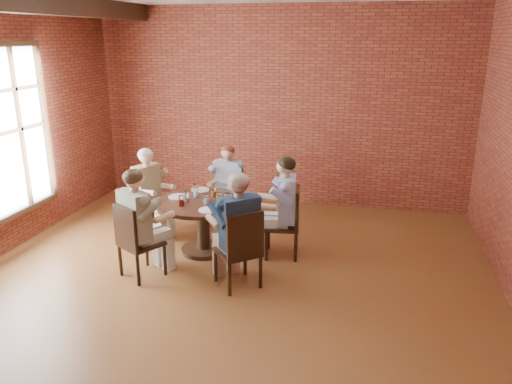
% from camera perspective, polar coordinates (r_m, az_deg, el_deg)
% --- Properties ---
extents(floor, '(7.00, 7.00, 0.00)m').
position_cam_1_polar(floor, '(6.02, -4.07, -11.32)').
color(floor, brown).
rests_on(floor, ground).
extents(wall_back, '(7.00, 0.00, 7.00)m').
position_cam_1_polar(wall_back, '(8.76, 2.65, 9.62)').
color(wall_back, brown).
rests_on(wall_back, ground).
extents(ceiling_beam, '(0.22, 6.90, 0.26)m').
position_cam_1_polar(ceiling_beam, '(6.48, -27.19, 18.98)').
color(ceiling_beam, black).
rests_on(ceiling_beam, ceiling).
extents(dining_table, '(1.25, 1.25, 0.75)m').
position_cam_1_polar(dining_table, '(6.88, -6.13, -2.76)').
color(dining_table, black).
rests_on(dining_table, floor).
extents(chair_a, '(0.51, 0.51, 0.97)m').
position_cam_1_polar(chair_a, '(6.74, 3.77, -3.19)').
color(chair_a, black).
rests_on(chair_a, floor).
extents(diner_a, '(0.76, 0.65, 1.39)m').
position_cam_1_polar(diner_a, '(6.69, 3.00, -1.79)').
color(diner_a, '#395795').
rests_on(diner_a, floor).
extents(chair_b, '(0.42, 0.42, 0.91)m').
position_cam_1_polar(chair_b, '(7.90, -3.08, -0.23)').
color(chair_b, black).
rests_on(chair_b, floor).
extents(diner_b, '(0.52, 0.63, 1.29)m').
position_cam_1_polar(diner_b, '(7.78, -3.29, 0.63)').
color(diner_b, '#9AA8C4').
rests_on(diner_b, floor).
extents(chair_c, '(0.56, 0.56, 0.93)m').
position_cam_1_polar(chair_c, '(7.68, -12.37, -1.06)').
color(chair_c, black).
rests_on(chair_c, floor).
extents(diner_c, '(0.80, 0.74, 1.32)m').
position_cam_1_polar(diner_c, '(7.58, -12.03, -0.07)').
color(diner_c, brown).
rests_on(diner_c, floor).
extents(chair_d, '(0.62, 0.62, 0.97)m').
position_cam_1_polar(chair_d, '(6.29, -13.73, -5.23)').
color(chair_d, black).
rests_on(chair_d, floor).
extents(diner_d, '(0.83, 0.88, 1.39)m').
position_cam_1_polar(diner_d, '(6.28, -13.13, -3.55)').
color(diner_d, tan).
rests_on(diner_d, floor).
extents(chair_e, '(0.66, 0.66, 0.98)m').
position_cam_1_polar(chair_e, '(5.87, -1.72, -6.34)').
color(chair_e, black).
rests_on(chair_e, floor).
extents(diner_e, '(0.90, 0.91, 1.41)m').
position_cam_1_polar(diner_e, '(5.88, -2.16, -4.41)').
color(diner_e, '#192E48').
rests_on(diner_e, floor).
extents(plate_a, '(0.26, 0.26, 0.01)m').
position_cam_1_polar(plate_a, '(6.83, -2.17, -0.77)').
color(plate_a, white).
rests_on(plate_a, dining_table).
extents(plate_b, '(0.26, 0.26, 0.01)m').
position_cam_1_polar(plate_b, '(7.27, -6.38, 0.25)').
color(plate_b, white).
rests_on(plate_b, dining_table).
extents(plate_c, '(0.26, 0.26, 0.01)m').
position_cam_1_polar(plate_c, '(7.01, -8.92, -0.51)').
color(plate_c, white).
rests_on(plate_c, dining_table).
extents(plate_d, '(0.26, 0.26, 0.01)m').
position_cam_1_polar(plate_d, '(6.42, -5.44, -2.07)').
color(plate_d, white).
rests_on(plate_d, dining_table).
extents(glass_a, '(0.07, 0.07, 0.14)m').
position_cam_1_polar(glass_a, '(6.69, -3.30, -0.65)').
color(glass_a, white).
rests_on(glass_a, dining_table).
extents(glass_b, '(0.07, 0.07, 0.14)m').
position_cam_1_polar(glass_b, '(6.93, -4.86, -0.03)').
color(glass_b, white).
rests_on(glass_b, dining_table).
extents(glass_c, '(0.07, 0.07, 0.14)m').
position_cam_1_polar(glass_c, '(7.11, -6.97, 0.35)').
color(glass_c, white).
rests_on(glass_c, dining_table).
extents(glass_d, '(0.07, 0.07, 0.14)m').
position_cam_1_polar(glass_d, '(6.95, -6.86, -0.03)').
color(glass_d, white).
rests_on(glass_d, dining_table).
extents(glass_e, '(0.07, 0.07, 0.14)m').
position_cam_1_polar(glass_e, '(6.76, -7.95, -0.58)').
color(glass_e, white).
rests_on(glass_e, dining_table).
extents(glass_f, '(0.07, 0.07, 0.14)m').
position_cam_1_polar(glass_f, '(6.62, -8.54, -1.01)').
color(glass_f, white).
rests_on(glass_f, dining_table).
extents(glass_g, '(0.07, 0.07, 0.14)m').
position_cam_1_polar(glass_g, '(6.61, -5.70, -0.92)').
color(glass_g, white).
rests_on(glass_g, dining_table).
extents(glass_h, '(0.07, 0.07, 0.14)m').
position_cam_1_polar(glass_h, '(6.67, -4.23, -0.70)').
color(glass_h, white).
rests_on(glass_h, dining_table).
extents(smartphone, '(0.11, 0.17, 0.01)m').
position_cam_1_polar(smartphone, '(6.46, -4.02, -1.94)').
color(smartphone, black).
rests_on(smartphone, dining_table).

